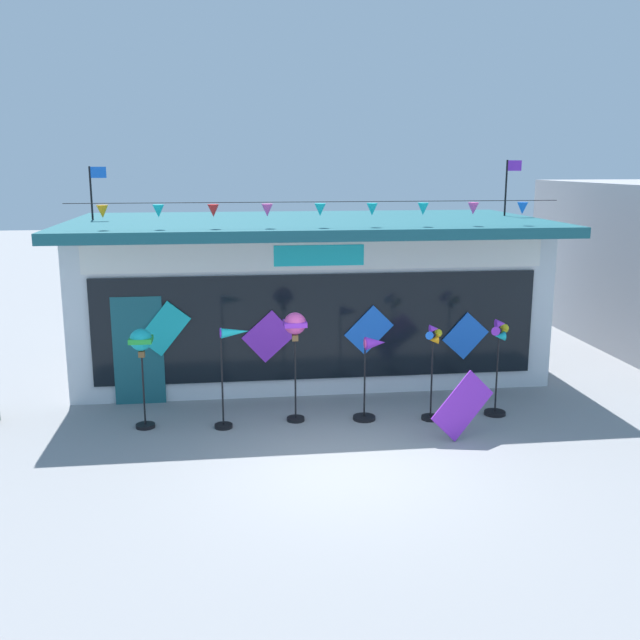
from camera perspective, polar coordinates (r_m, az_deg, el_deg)
name	(u,v)px	position (r m, az deg, el deg)	size (l,w,h in m)	color
ground_plane	(343,466)	(10.75, 1.80, -11.45)	(80.00, 80.00, 0.00)	gray
kite_shop_building	(306,292)	(15.37, -1.08, 2.20)	(9.57, 5.07, 4.40)	silver
wind_spinner_far_left	(141,349)	(12.14, -13.95, -2.23)	(0.37, 0.37, 1.69)	black
wind_spinner_left	(231,361)	(11.93, -7.08, -3.24)	(0.63, 0.30, 1.72)	black
wind_spinner_center_left	(295,332)	(12.05, -1.99, -0.98)	(0.38, 0.38, 1.90)	black
wind_spinner_center_right	(371,368)	(12.31, 4.06, -3.83)	(0.56, 0.39, 1.47)	black
wind_spinner_right	(433,364)	(12.37, 8.90, -3.44)	(0.33, 0.31, 1.69)	black
wind_spinner_far_right	(498,358)	(12.82, 13.92, -2.92)	(0.38, 0.37, 1.73)	black
display_kite_on_ground	(462,406)	(11.77, 11.20, -6.67)	(0.56, 0.03, 1.02)	purple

